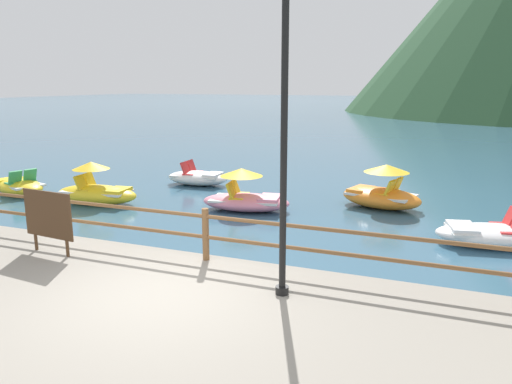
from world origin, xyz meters
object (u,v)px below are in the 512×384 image
Objects in this scene: lamp_post at (284,110)px; sign_board at (48,215)px; pedal_boat_6 at (198,177)px; pedal_boat_5 at (246,197)px; pedal_boat_4 at (494,234)px; pedal_boat_1 at (382,193)px; pedal_boat_0 at (18,186)px; pedal_boat_2 at (96,190)px.

lamp_post is 5.01m from sign_board.
lamp_post is 10.70m from pedal_boat_6.
lamp_post is 1.74× the size of pedal_boat_5.
lamp_post reaches higher than pedal_boat_5.
pedal_boat_5 is at bearing -42.10° from pedal_boat_6.
lamp_post is 1.69× the size of pedal_boat_4.
pedal_boat_5 reaches higher than pedal_boat_4.
pedal_boat_6 is (-5.91, 8.44, -2.87)m from lamp_post.
lamp_post reaches higher than pedal_boat_6.
pedal_boat_1 is 6.51m from pedal_boat_6.
pedal_boat_4 is (2.75, -2.50, -0.19)m from pedal_boat_1.
sign_board is at bearing -105.74° from pedal_boat_5.
pedal_boat_5 reaches higher than pedal_boat_0.
pedal_boat_1 reaches higher than pedal_boat_4.
pedal_boat_2 is 0.97× the size of pedal_boat_4.
pedal_boat_2 is at bearing -168.74° from pedal_boat_5.
sign_board reaches higher than pedal_boat_4.
pedal_boat_2 is (3.23, -0.15, 0.14)m from pedal_boat_0.
pedal_boat_0 is (-10.65, 5.08, -2.88)m from lamp_post.
pedal_boat_4 is at bearing -20.53° from pedal_boat_6.
pedal_boat_5 is (4.43, 0.88, -0.02)m from pedal_boat_2.
pedal_boat_6 is at bearing 35.35° from pedal_boat_0.
pedal_boat_0 is at bearing 154.52° from lamp_post.
pedal_boat_6 is (-1.33, 8.28, -0.86)m from sign_board.
lamp_post reaches higher than pedal_boat_1.
pedal_boat_2 reaches higher than pedal_boat_4.
sign_board reaches higher than pedal_boat_2.
pedal_boat_1 is at bearing 25.69° from pedal_boat_5.
lamp_post reaches higher than pedal_boat_4.
pedal_boat_6 is at bearing 125.00° from lamp_post.
pedal_boat_1 is at bearing 17.95° from pedal_boat_2.
pedal_boat_2 is (-7.42, 4.92, -2.74)m from lamp_post.
lamp_post is at bearing -94.04° from pedal_boat_1.
pedal_boat_5 is at bearing 172.69° from pedal_boat_4.
pedal_boat_2 is 10.70m from pedal_boat_4.
pedal_boat_1 is at bearing 55.14° from sign_board.
pedal_boat_0 is 13.93m from pedal_boat_4.
pedal_boat_1 is at bearing 12.22° from pedal_boat_0.
lamp_post reaches higher than sign_board.
pedal_boat_6 is (-6.44, 0.94, -0.17)m from pedal_boat_1.
pedal_boat_2 is at bearing -162.05° from pedal_boat_1.
pedal_boat_5 is at bearing 117.27° from lamp_post.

